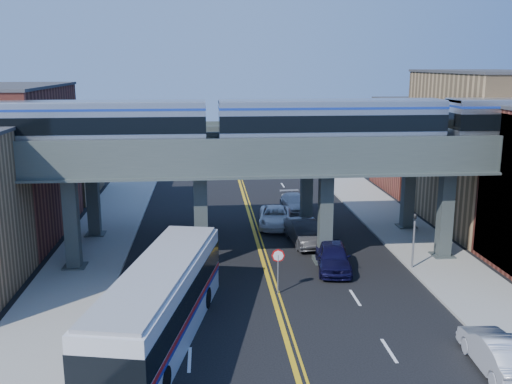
% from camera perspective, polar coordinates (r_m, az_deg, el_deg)
% --- Properties ---
extents(ground, '(120.00, 120.00, 0.00)m').
position_cam_1_polar(ground, '(30.03, 2.35, -12.33)').
color(ground, black).
rests_on(ground, ground).
extents(sidewalk_west, '(5.00, 70.00, 0.16)m').
position_cam_1_polar(sidewalk_west, '(39.85, -16.32, -6.28)').
color(sidewalk_west, gray).
rests_on(sidewalk_west, ground).
extents(sidewalk_east, '(5.00, 70.00, 0.16)m').
position_cam_1_polar(sidewalk_east, '(41.88, 16.40, -5.35)').
color(sidewalk_east, gray).
rests_on(sidewalk_east, ground).
extents(building_west_b, '(8.00, 14.00, 11.00)m').
position_cam_1_polar(building_west_b, '(46.04, -23.91, 2.63)').
color(building_west_b, brown).
rests_on(building_west_b, ground).
extents(building_west_c, '(8.00, 10.00, 8.00)m').
position_cam_1_polar(building_west_c, '(58.56, -19.79, 3.44)').
color(building_west_c, '#A17E53').
rests_on(building_west_c, ground).
extents(building_east_b, '(8.00, 14.00, 12.00)m').
position_cam_1_polar(building_east_b, '(48.78, 21.98, 3.91)').
color(building_east_b, '#A17E53').
rests_on(building_east_b, ground).
extents(building_east_c, '(8.00, 10.00, 9.00)m').
position_cam_1_polar(building_east_c, '(60.72, 16.38, 4.46)').
color(building_east_c, brown).
rests_on(building_east_c, ground).
extents(elevated_viaduct_near, '(52.00, 3.60, 7.40)m').
position_cam_1_polar(elevated_viaduct_near, '(35.70, 0.80, 2.66)').
color(elevated_viaduct_near, '#38413F').
rests_on(elevated_viaduct_near, ground).
extents(elevated_viaduct_far, '(52.00, 3.60, 7.40)m').
position_cam_1_polar(elevated_viaduct_far, '(42.57, -0.16, 4.31)').
color(elevated_viaduct_far, '#38413F').
rests_on(elevated_viaduct_far, ground).
extents(transit_train, '(43.39, 2.72, 3.16)m').
position_cam_1_polar(transit_train, '(36.00, 7.51, 6.89)').
color(transit_train, black).
rests_on(transit_train, elevated_viaduct_near).
extents(stop_sign, '(0.76, 0.09, 2.63)m').
position_cam_1_polar(stop_sign, '(32.14, 2.22, -7.20)').
color(stop_sign, slate).
rests_on(stop_sign, ground).
extents(traffic_signal, '(0.15, 0.18, 4.10)m').
position_cam_1_polar(traffic_signal, '(36.86, 15.52, -4.15)').
color(traffic_signal, slate).
rests_on(traffic_signal, ground).
extents(transit_bus, '(5.75, 13.89, 3.49)m').
position_cam_1_polar(transit_bus, '(27.33, -9.56, -11.01)').
color(transit_bus, silver).
rests_on(transit_bus, ground).
extents(car_lane_a, '(2.61, 5.25, 1.72)m').
position_cam_1_polar(car_lane_a, '(36.34, 7.72, -6.42)').
color(car_lane_a, black).
rests_on(car_lane_a, ground).
extents(car_lane_b, '(2.32, 5.43, 1.74)m').
position_cam_1_polar(car_lane_b, '(41.18, 4.80, -4.02)').
color(car_lane_b, '#333336').
rests_on(car_lane_b, ground).
extents(car_lane_c, '(3.17, 5.72, 1.51)m').
position_cam_1_polar(car_lane_c, '(45.50, 1.93, -2.50)').
color(car_lane_c, white).
rests_on(car_lane_c, ground).
extents(car_lane_d, '(2.44, 5.19, 1.46)m').
position_cam_1_polar(car_lane_d, '(50.16, 3.94, -1.10)').
color(car_lane_d, '#B6B6BB').
rests_on(car_lane_d, ground).
extents(car_parked_curb, '(2.03, 5.04, 1.63)m').
position_cam_1_polar(car_parked_curb, '(26.96, 23.02, -14.56)').
color(car_parked_curb, silver).
rests_on(car_parked_curb, ground).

